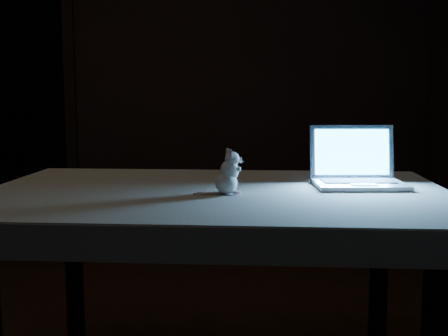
{
  "coord_description": "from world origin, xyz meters",
  "views": [
    {
      "loc": [
        0.19,
        -1.97,
        1.01
      ],
      "look_at": [
        0.34,
        -0.29,
        0.8
      ],
      "focal_mm": 45.0,
      "sensor_mm": 36.0,
      "label": 1
    }
  ],
  "objects": [
    {
      "name": "back_wall",
      "position": [
        0.0,
        2.5,
        1.3
      ],
      "size": [
        4.5,
        0.04,
        2.6
      ],
      "primitive_type": "cube",
      "color": "black",
      "rests_on": "ground"
    },
    {
      "name": "doorway",
      "position": [
        -1.1,
        2.5,
        1.06
      ],
      "size": [
        1.06,
        0.36,
        2.13
      ],
      "primitive_type": null,
      "color": "black",
      "rests_on": "back_wall"
    },
    {
      "name": "table",
      "position": [
        0.31,
        -0.27,
        0.36
      ],
      "size": [
        1.46,
        1.06,
        0.72
      ],
      "primitive_type": null,
      "rotation": [
        0.0,
        0.0,
        -0.16
      ],
      "color": "black",
      "rests_on": "floor"
    },
    {
      "name": "tablecloth",
      "position": [
        0.4,
        -0.28,
        0.68
      ],
      "size": [
        1.66,
        1.37,
        0.09
      ],
      "primitive_type": null,
      "rotation": [
        0.0,
        0.0,
        -0.34
      ],
      "color": "#BAB19D",
      "rests_on": "table"
    },
    {
      "name": "laptop",
      "position": [
        0.77,
        -0.25,
        0.82
      ],
      "size": [
        0.3,
        0.27,
        0.19
      ],
      "primitive_type": null,
      "rotation": [
        0.0,
        0.0,
        -0.07
      ],
      "color": "#A7A8AC",
      "rests_on": "tablecloth"
    },
    {
      "name": "plush_mouse",
      "position": [
        0.34,
        -0.34,
        0.79
      ],
      "size": [
        0.11,
        0.11,
        0.13
      ],
      "primitive_type": null,
      "rotation": [
        0.0,
        0.0,
        -0.16
      ],
      "color": "silver",
      "rests_on": "tablecloth"
    }
  ]
}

